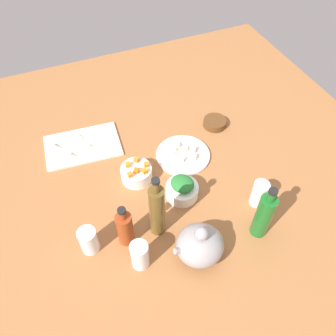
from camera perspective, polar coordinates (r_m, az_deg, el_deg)
The scene contains 30 objects.
tabletop at distance 138.37cm, azimuth 0.00°, elevation -1.73°, with size 190.00×190.00×3.00cm, color #9A6136.
cutting_board at distance 152.18cm, azimuth -14.10°, elevation 3.65°, with size 31.65×20.81×1.00cm, color white.
plate_tofu at distance 143.88cm, azimuth 2.52°, elevation 2.18°, with size 22.68×22.68×1.20cm, color white.
bowl_greens at distance 129.57cm, azimuth 2.36°, elevation -3.85°, with size 12.46×12.46×5.22cm, color white.
bowl_carrots at distance 134.78cm, azimuth -5.31°, elevation -0.90°, with size 12.30×12.30×5.96cm, color white.
bowl_small_side at distance 157.84cm, azimuth 7.83°, elevation 7.52°, with size 10.38×10.38×3.21cm, color brown.
teapot at distance 114.24cm, azimuth 5.35°, elevation -12.69°, with size 17.43×15.54×15.66cm.
bottle_0 at distance 115.65cm, azimuth -7.23°, elevation -9.93°, with size 5.51×5.51×18.90cm.
bottle_1 at distance 118.65cm, azimuth 15.74°, elevation -7.63°, with size 5.80×5.80×24.36cm.
bottle_2 at distance 113.16cm, azimuth -1.87°, elevation -7.10°, with size 5.32×5.32×28.53cm.
drinking_glass_0 at distance 129.63cm, azimuth 15.04°, elevation -4.15°, with size 5.82×5.82×10.94cm, color white.
drinking_glass_1 at distance 112.94cm, azimuth -4.75°, elevation -14.33°, with size 6.00×6.00×11.39cm, color white.
drinking_glass_2 at distance 118.54cm, azimuth -13.14°, elevation -11.72°, with size 6.29×6.29×10.23cm, color white.
carrot_cube_0 at distance 130.65cm, azimuth -5.32°, elevation -0.43°, with size 1.80×1.80×1.80cm, color orange.
carrot_cube_1 at distance 132.90cm, azimuth -6.77°, elevation 0.55°, with size 1.80×1.80×1.80cm, color orange.
carrot_cube_2 at distance 129.60cm, azimuth -6.36°, elevation -1.12°, with size 1.80×1.80×1.80cm, color orange.
carrot_cube_3 at distance 134.25cm, azimuth -5.31°, elevation 1.40°, with size 1.80×1.80×1.80cm, color orange.
carrot_cube_4 at distance 132.31cm, azimuth -3.64°, elevation 0.59°, with size 1.80×1.80×1.80cm, color orange.
carrot_cube_5 at distance 130.19cm, azimuth -3.93°, elevation -0.54°, with size 1.80×1.80×1.80cm, color orange.
chopped_greens_mound at distance 125.91cm, azimuth 2.43°, elevation -2.62°, with size 9.09×8.22×3.92cm, color #27742F.
tofu_cube_0 at distance 142.91cm, azimuth 0.84°, elevation 2.82°, with size 2.20×2.20×2.20cm, color white.
tofu_cube_1 at distance 140.12cm, azimuth 2.32°, elevation 1.52°, with size 2.20×2.20×2.20cm, color silver.
tofu_cube_2 at distance 143.78cm, azimuth 2.75°, elevation 3.13°, with size 2.20×2.20×2.20cm, color #ECE9C9.
tofu_cube_3 at distance 141.23cm, azimuth 4.28°, elevation 1.90°, with size 2.20×2.20×2.20cm, color silver.
tofu_cube_4 at distance 144.01cm, azimuth 4.22°, elevation 3.13°, with size 2.20×2.20×2.20cm, color #F3E2CC.
tofu_cube_5 at distance 145.31cm, azimuth 1.38°, elevation 3.82°, with size 2.20×2.20×2.20cm, color white.
dumpling_0 at distance 147.00cm, azimuth -15.98°, elevation 1.94°, with size 5.21×5.07×2.24cm, color beige.
dumpling_1 at distance 152.50cm, azimuth -18.56°, elevation 3.36°, with size 5.91×5.10×2.58cm, color beige.
dumpling_2 at distance 153.98cm, azimuth -14.65°, elevation 5.03°, with size 4.49×3.92×2.21cm, color beige.
dumpling_3 at distance 149.04cm, azimuth -13.11°, elevation 3.53°, with size 4.70×4.03×2.02cm, color beige.
Camera 1 is at (32.96, 78.91, 110.28)cm, focal length 36.39 mm.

